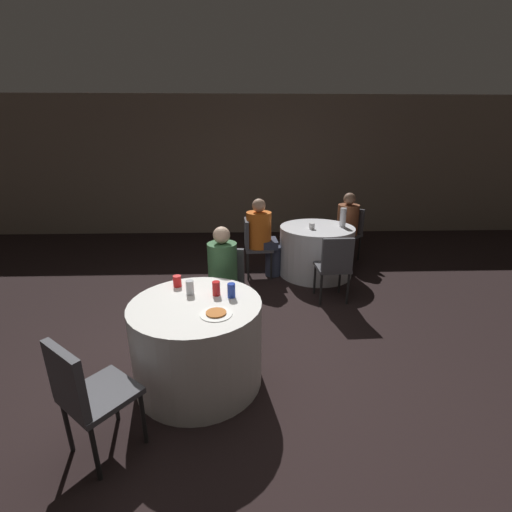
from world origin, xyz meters
The scene contains 19 objects.
ground_plane centered at (0.00, 0.00, 0.00)m, with size 16.00×16.00×0.00m, color black.
wall_back centered at (0.00, 4.84, 1.40)m, with size 16.00×0.06×2.80m.
table_near centered at (-0.21, -0.04, 0.37)m, with size 1.07×1.07×0.74m.
table_far centered at (1.27, 2.35, 0.37)m, with size 1.10×1.10×0.74m.
chair_near_southwest centered at (-0.80, -0.79, 0.53)m, with size 0.56×0.56×0.87m.
chair_near_north centered at (-0.02, 0.88, 0.53)m, with size 0.47×0.47×0.87m.
chair_far_west centered at (0.31, 2.31, 0.53)m, with size 0.42×0.42×0.87m.
chair_far_south centered at (1.31, 1.39, 0.53)m, with size 0.41×0.42×0.87m.
chair_far_northeast centered at (1.97, 3.02, 0.53)m, with size 0.57×0.57×0.87m.
person_floral_shirt centered at (1.86, 2.91, 0.59)m, with size 0.48×0.48×1.15m.
person_orange_shirt centered at (0.47, 2.32, 0.61)m, with size 0.52×0.37×1.17m.
person_green_jacket centered at (-0.05, 0.72, 0.57)m, with size 0.35×0.49×1.15m.
pizza_plate_near centered at (-0.02, -0.24, 0.75)m, with size 0.25×0.25×0.02m.
soda_can_red centered at (-0.05, 0.09, 0.80)m, with size 0.07×0.07×0.12m.
soda_can_blue centered at (0.08, 0.05, 0.80)m, with size 0.07×0.07×0.12m.
soda_can_silver centered at (-0.27, 0.12, 0.80)m, with size 0.07×0.07×0.12m.
cup_near centered at (-0.41, 0.28, 0.79)m, with size 0.07×0.07×0.10m.
bottle_far centered at (1.65, 2.37, 0.88)m, with size 0.09×0.09×0.28m.
cup_far centered at (1.17, 2.25, 0.78)m, with size 0.08×0.08×0.09m.
Camera 1 is at (0.20, -2.53, 2.00)m, focal length 24.00 mm.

